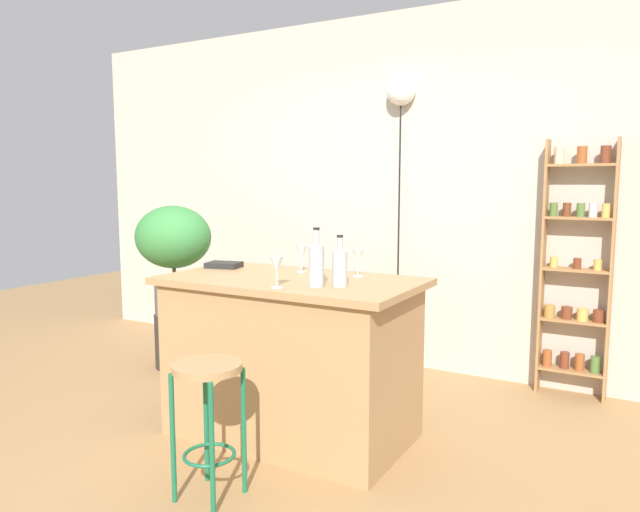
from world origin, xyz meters
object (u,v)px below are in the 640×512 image
object	(u,v)px
spice_shelf	(576,270)
potted_plant	(173,245)
bar_stool	(208,399)
wine_glass_center	(301,253)
wine_glass_right	(358,257)
pendant_globe_light	(401,95)
bottle_soda_blue	(316,264)
cookbook	(224,265)
bottle_sauce_amber	(340,267)
wine_glass_left	(277,265)
plant_stool	(176,340)

from	to	relation	value
spice_shelf	potted_plant	size ratio (longest dim) A/B	2.05
bar_stool	wine_glass_center	size ratio (longest dim) A/B	3.98
wine_glass_right	pendant_globe_light	bearing A→B (deg)	102.13
potted_plant	wine_glass_center	xyz separation A→B (m)	(1.44, -0.42, 0.06)
spice_shelf	bottle_soda_blue	size ratio (longest dim) A/B	5.70
potted_plant	cookbook	distance (m)	1.04
bottle_sauce_amber	pendant_globe_light	world-z (taller)	pendant_globe_light
potted_plant	wine_glass_left	world-z (taller)	potted_plant
spice_shelf	cookbook	size ratio (longest dim) A/B	8.45
spice_shelf	pendant_globe_light	xyz separation A→B (m)	(-1.31, 0.03, 1.27)
bar_stool	pendant_globe_light	bearing A→B (deg)	90.21
bottle_sauce_amber	wine_glass_center	world-z (taller)	bottle_sauce_amber
potted_plant	bottle_sauce_amber	xyz separation A→B (m)	(1.88, -0.75, 0.05)
bar_stool	pendant_globe_light	world-z (taller)	pendant_globe_light
potted_plant	bottle_soda_blue	xyz separation A→B (m)	(1.78, -0.81, 0.07)
wine_glass_center	cookbook	world-z (taller)	wine_glass_center
bottle_sauce_amber	pendant_globe_light	bearing A→B (deg)	101.71
wine_glass_center	wine_glass_right	size ratio (longest dim) A/B	1.00
spice_shelf	wine_glass_right	distance (m)	1.65
wine_glass_left	cookbook	world-z (taller)	wine_glass_left
cookbook	pendant_globe_light	world-z (taller)	pendant_globe_light
bar_stool	wine_glass_left	size ratio (longest dim) A/B	3.98
cookbook	spice_shelf	bearing A→B (deg)	22.66
plant_stool	potted_plant	bearing A→B (deg)	-153.43
bar_stool	cookbook	bearing A→B (deg)	124.63
spice_shelf	bottle_soda_blue	bearing A→B (deg)	-122.50
wine_glass_center	bar_stool	bearing A→B (deg)	-84.12
spice_shelf	cookbook	world-z (taller)	spice_shelf
spice_shelf	bottle_sauce_amber	size ratio (longest dim) A/B	6.53
potted_plant	pendant_globe_light	bearing A→B (deg)	30.35
spice_shelf	wine_glass_right	bearing A→B (deg)	-128.86
bottle_sauce_amber	cookbook	size ratio (longest dim) A/B	1.29
bar_stool	bottle_sauce_amber	bearing A→B (deg)	63.83
potted_plant	wine_glass_right	distance (m)	1.87
wine_glass_center	pendant_globe_light	distance (m)	1.72
wine_glass_left	pendant_globe_light	distance (m)	2.15
spice_shelf	wine_glass_center	distance (m)	1.92
bar_stool	bottle_sauce_amber	distance (m)	0.94
pendant_globe_light	wine_glass_left	bearing A→B (deg)	-87.63
potted_plant	pendant_globe_light	world-z (taller)	pendant_globe_light
bar_stool	wine_glass_center	bearing A→B (deg)	95.88
wine_glass_left	bar_stool	bearing A→B (deg)	-98.05
plant_stool	cookbook	bearing A→B (deg)	-29.01
wine_glass_right	cookbook	distance (m)	0.92
bar_stool	plant_stool	xyz separation A→B (m)	(-1.55, 1.43, -0.27)
potted_plant	wine_glass_right	size ratio (longest dim) A/B	5.29
potted_plant	cookbook	bearing A→B (deg)	-29.01
bottle_sauce_amber	wine_glass_right	bearing A→B (deg)	100.09
cookbook	wine_glass_left	bearing A→B (deg)	-44.83
plant_stool	bottle_soda_blue	xyz separation A→B (m)	(1.78, -0.81, 0.84)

